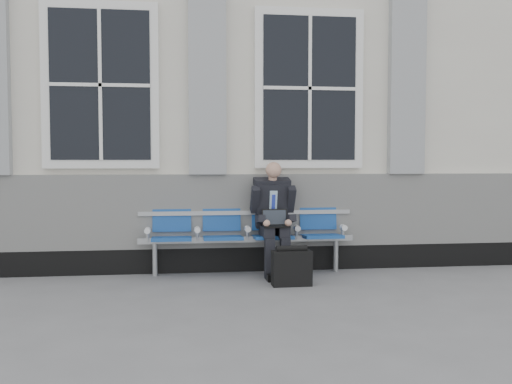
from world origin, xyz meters
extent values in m
plane|color=slate|center=(0.00, 0.00, 0.00)|extent=(70.00, 70.00, 0.00)
cube|color=silver|center=(0.00, 3.50, 2.10)|extent=(14.00, 4.00, 4.20)
cube|color=black|center=(0.00, 1.47, 0.15)|extent=(14.00, 0.10, 0.30)
cube|color=silver|center=(0.00, 1.46, 0.75)|extent=(14.00, 0.08, 0.90)
cube|color=#96999C|center=(-0.90, 1.44, 2.40)|extent=(0.45, 0.14, 2.40)
cube|color=#96999C|center=(1.60, 1.44, 2.40)|extent=(0.45, 0.14, 2.40)
cube|color=white|center=(-2.15, 1.46, 2.25)|extent=(1.35, 0.10, 1.95)
cube|color=black|center=(-2.15, 1.41, 2.25)|extent=(1.15, 0.02, 1.75)
cube|color=white|center=(0.35, 1.46, 2.25)|extent=(1.35, 0.10, 1.95)
cube|color=black|center=(0.35, 1.41, 2.25)|extent=(1.15, 0.02, 1.75)
cube|color=#9EA0A3|center=(-0.43, 1.30, 0.42)|extent=(2.60, 0.07, 0.07)
cube|color=#9EA0A3|center=(-0.43, 1.42, 0.73)|extent=(2.60, 0.05, 0.05)
cylinder|color=#9EA0A3|center=(-1.53, 1.30, 0.20)|extent=(0.06, 0.06, 0.39)
cylinder|color=#9EA0A3|center=(0.67, 1.30, 0.20)|extent=(0.06, 0.06, 0.39)
cube|color=navy|center=(-1.33, 1.22, 0.45)|extent=(0.46, 0.42, 0.07)
cube|color=navy|center=(-1.33, 1.43, 0.71)|extent=(0.46, 0.10, 0.40)
cube|color=navy|center=(-0.73, 1.22, 0.45)|extent=(0.46, 0.42, 0.07)
cube|color=navy|center=(-0.73, 1.43, 0.71)|extent=(0.46, 0.10, 0.40)
cube|color=navy|center=(-0.13, 1.22, 0.45)|extent=(0.46, 0.42, 0.07)
cube|color=navy|center=(-0.13, 1.43, 0.71)|extent=(0.46, 0.10, 0.40)
cube|color=navy|center=(0.47, 1.22, 0.45)|extent=(0.46, 0.42, 0.07)
cube|color=navy|center=(0.47, 1.43, 0.71)|extent=(0.46, 0.10, 0.40)
cylinder|color=white|center=(-1.61, 1.25, 0.55)|extent=(0.07, 0.12, 0.07)
cylinder|color=white|center=(-1.03, 1.25, 0.55)|extent=(0.07, 0.12, 0.07)
cylinder|color=white|center=(-0.43, 1.25, 0.55)|extent=(0.07, 0.12, 0.07)
cylinder|color=white|center=(0.17, 1.25, 0.55)|extent=(0.07, 0.12, 0.07)
cylinder|color=white|center=(0.75, 1.25, 0.55)|extent=(0.07, 0.12, 0.07)
cube|color=black|center=(-0.21, 0.88, 0.04)|extent=(0.11, 0.24, 0.08)
cube|color=black|center=(-0.03, 0.89, 0.04)|extent=(0.11, 0.24, 0.08)
cube|color=black|center=(-0.21, 0.94, 0.25)|extent=(0.11, 0.12, 0.47)
cube|color=black|center=(-0.03, 0.94, 0.25)|extent=(0.11, 0.12, 0.47)
cube|color=black|center=(-0.22, 1.14, 0.53)|extent=(0.14, 0.41, 0.13)
cube|color=black|center=(-0.04, 1.14, 0.53)|extent=(0.14, 0.41, 0.13)
cube|color=black|center=(-0.13, 1.32, 0.83)|extent=(0.39, 0.32, 0.57)
cube|color=#B5D9EF|center=(-0.13, 1.21, 0.85)|extent=(0.09, 0.09, 0.32)
cube|color=#273AB9|center=(-0.13, 1.20, 0.83)|extent=(0.04, 0.07, 0.27)
cube|color=black|center=(-0.13, 1.29, 1.10)|extent=(0.44, 0.22, 0.13)
cylinder|color=tan|center=(-0.13, 1.25, 1.17)|extent=(0.10, 0.10, 0.09)
sphere|color=tan|center=(-0.13, 1.19, 1.26)|extent=(0.19, 0.19, 0.19)
cube|color=black|center=(-0.35, 1.22, 0.90)|extent=(0.10, 0.26, 0.34)
cube|color=black|center=(0.08, 1.23, 0.90)|extent=(0.10, 0.26, 0.34)
cube|color=black|center=(-0.31, 1.06, 0.69)|extent=(0.09, 0.28, 0.13)
cube|color=black|center=(0.05, 1.07, 0.69)|extent=(0.09, 0.28, 0.13)
sphere|color=tan|center=(-0.25, 0.94, 0.65)|extent=(0.08, 0.08, 0.08)
sphere|color=tan|center=(0.00, 0.94, 0.65)|extent=(0.08, 0.08, 0.08)
cube|color=black|center=(-0.13, 1.01, 0.61)|extent=(0.30, 0.22, 0.02)
cube|color=black|center=(-0.13, 1.11, 0.70)|extent=(0.30, 0.09, 0.19)
cube|color=black|center=(-0.13, 1.11, 0.70)|extent=(0.27, 0.07, 0.16)
cube|color=black|center=(-0.03, 0.59, 0.19)|extent=(0.43, 0.19, 0.38)
cylinder|color=black|center=(-0.03, 0.59, 0.41)|extent=(0.34, 0.07, 0.07)
camera|label=1|loc=(-1.19, -5.48, 1.38)|focal=40.00mm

